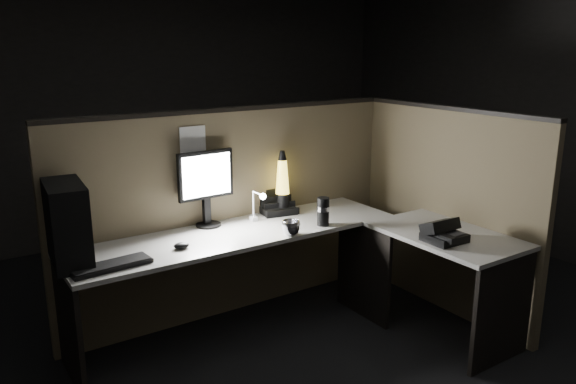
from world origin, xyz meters
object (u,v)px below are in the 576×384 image
pc_tower (67,224)px  monitor (206,181)px  lava_lamp (282,187)px  desk_phone (443,233)px  keyboard (111,266)px

pc_tower → monitor: 0.98m
monitor → lava_lamp: (0.60, -0.03, -0.12)m
lava_lamp → pc_tower: bearing=-174.3°
monitor → desk_phone: monitor is taller
pc_tower → desk_phone: size_ratio=1.81×
keyboard → monitor: bearing=21.8°
pc_tower → desk_phone: 2.29m
monitor → lava_lamp: size_ratio=1.12×
pc_tower → lava_lamp: same height
keyboard → lava_lamp: size_ratio=0.96×
pc_tower → desk_phone: (2.08, -0.94, -0.18)m
desk_phone → pc_tower: bearing=157.1°
monitor → lava_lamp: bearing=-5.9°
lava_lamp → desk_phone: size_ratio=1.80×
pc_tower → keyboard: size_ratio=1.04×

